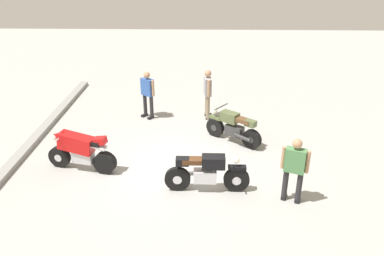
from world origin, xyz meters
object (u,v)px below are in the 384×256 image
person_in_green_shirt (294,167)px  motorcycle_black_cruiser (207,172)px  motorcycle_olive_vintage (233,128)px  person_in_blue_shirt (148,92)px  person_in_gray_shirt (208,91)px  motorcycle_red_sportbike (80,150)px

person_in_green_shirt → motorcycle_black_cruiser: bearing=100.5°
motorcycle_olive_vintage → person_in_blue_shirt: person_in_blue_shirt is taller
motorcycle_black_cruiser → person_in_blue_shirt: (4.56, 2.03, 0.43)m
person_in_gray_shirt → person_in_green_shirt: (-4.94, -1.95, -0.08)m
person_in_blue_shirt → person_in_green_shirt: (-4.94, -4.04, -0.02)m
motorcycle_olive_vintage → person_in_blue_shirt: bearing=4.5°
motorcycle_black_cruiser → person_in_blue_shirt: size_ratio=1.25×
motorcycle_olive_vintage → person_in_blue_shirt: size_ratio=0.98×
motorcycle_red_sportbike → motorcycle_black_cruiser: bearing=177.1°
person_in_green_shirt → person_in_blue_shirt: bearing=60.6°
motorcycle_olive_vintage → motorcycle_black_cruiser: size_ratio=0.79×
motorcycle_black_cruiser → person_in_green_shirt: size_ratio=1.27×
motorcycle_red_sportbike → person_in_green_shirt: size_ratio=1.18×
motorcycle_red_sportbike → person_in_gray_shirt: size_ratio=1.11×
motorcycle_black_cruiser → person_in_blue_shirt: 5.01m
motorcycle_olive_vintage → motorcycle_red_sportbike: bearing=60.5°
motorcycle_olive_vintage → person_in_gray_shirt: person_in_gray_shirt is taller
motorcycle_black_cruiser → person_in_blue_shirt: person_in_blue_shirt is taller
motorcycle_black_cruiser → person_in_gray_shirt: bearing=89.3°
person_in_blue_shirt → motorcycle_black_cruiser: bearing=63.3°
motorcycle_olive_vintage → person_in_green_shirt: (-3.06, -1.17, 0.45)m
motorcycle_red_sportbike → person_in_blue_shirt: bearing=-97.9°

